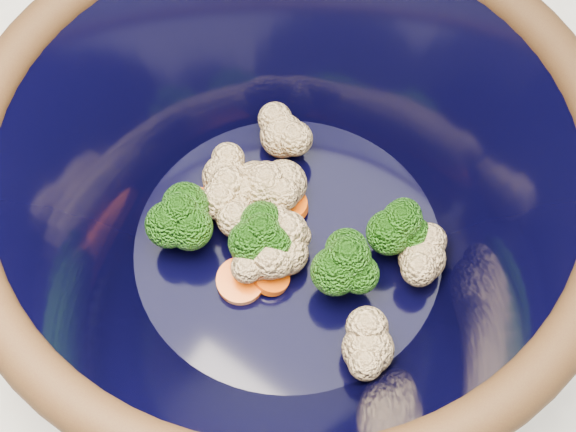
% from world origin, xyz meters
% --- Properties ---
extents(mixing_bowl, '(0.39, 0.39, 0.17)m').
position_xyz_m(mixing_bowl, '(-0.12, -0.08, 0.99)').
color(mixing_bowl, black).
rests_on(mixing_bowl, counter).
extents(vegetable_pile, '(0.19, 0.14, 0.06)m').
position_xyz_m(vegetable_pile, '(-0.11, -0.08, 0.96)').
color(vegetable_pile, '#608442').
rests_on(vegetable_pile, mixing_bowl).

